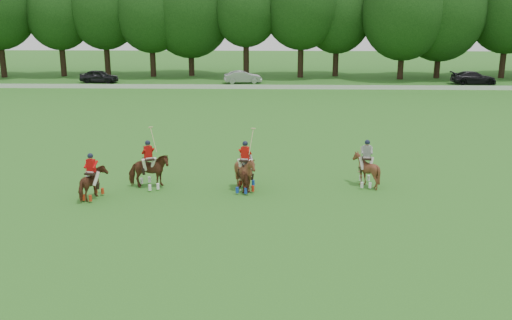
{
  "coord_description": "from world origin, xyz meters",
  "views": [
    {
      "loc": [
        3.25,
        -22.35,
        8.66
      ],
      "look_at": [
        2.47,
        4.2,
        1.4
      ],
      "focal_mm": 40.0,
      "sensor_mm": 36.0,
      "label": 1
    }
  ],
  "objects_px": {
    "polo_stripe_b": "(366,169)",
    "polo_ball": "(240,190)",
    "polo_red_a": "(92,183)",
    "polo_red_c": "(245,173)",
    "car_mid": "(243,77)",
    "car_right": "(473,78)",
    "car_left": "(99,76)",
    "polo_stripe_a": "(247,175)",
    "polo_red_b": "(149,171)"
  },
  "relations": [
    {
      "from": "polo_stripe_b",
      "to": "polo_ball",
      "type": "relative_size",
      "value": 25.85
    },
    {
      "from": "car_mid",
      "to": "polo_red_a",
      "type": "distance_m",
      "value": 40.48
    },
    {
      "from": "car_left",
      "to": "car_right",
      "type": "relative_size",
      "value": 0.87
    },
    {
      "from": "car_mid",
      "to": "polo_red_b",
      "type": "relative_size",
      "value": 1.45
    },
    {
      "from": "polo_red_a",
      "to": "polo_stripe_b",
      "type": "relative_size",
      "value": 0.93
    },
    {
      "from": "polo_red_b",
      "to": "polo_ball",
      "type": "distance_m",
      "value": 4.55
    },
    {
      "from": "polo_stripe_a",
      "to": "polo_red_b",
      "type": "bearing_deg",
      "value": 177.75
    },
    {
      "from": "car_right",
      "to": "polo_stripe_a",
      "type": "distance_m",
      "value": 45.4
    },
    {
      "from": "car_left",
      "to": "car_mid",
      "type": "height_order",
      "value": "car_left"
    },
    {
      "from": "car_mid",
      "to": "car_right",
      "type": "xyz_separation_m",
      "value": [
        25.97,
        0.0,
        0.02
      ]
    },
    {
      "from": "polo_red_c",
      "to": "polo_stripe_a",
      "type": "height_order",
      "value": "polo_red_c"
    },
    {
      "from": "polo_red_c",
      "to": "car_right",
      "type": "bearing_deg",
      "value": 58.45
    },
    {
      "from": "polo_red_b",
      "to": "polo_red_c",
      "type": "xyz_separation_m",
      "value": [
        4.69,
        -0.32,
        0.04
      ]
    },
    {
      "from": "polo_ball",
      "to": "polo_red_b",
      "type": "bearing_deg",
      "value": 175.31
    },
    {
      "from": "polo_red_a",
      "to": "polo_red_c",
      "type": "relative_size",
      "value": 0.72
    },
    {
      "from": "polo_red_a",
      "to": "car_right",
      "type": "bearing_deg",
      "value": 52.55
    },
    {
      "from": "polo_red_c",
      "to": "polo_stripe_b",
      "type": "bearing_deg",
      "value": 9.41
    },
    {
      "from": "polo_red_b",
      "to": "polo_stripe_a",
      "type": "distance_m",
      "value": 4.76
    },
    {
      "from": "car_mid",
      "to": "polo_stripe_a",
      "type": "bearing_deg",
      "value": 173.8
    },
    {
      "from": "car_mid",
      "to": "polo_stripe_b",
      "type": "distance_m",
      "value": 38.68
    },
    {
      "from": "polo_red_a",
      "to": "polo_red_c",
      "type": "distance_m",
      "value": 7.09
    },
    {
      "from": "polo_red_c",
      "to": "polo_ball",
      "type": "distance_m",
      "value": 0.89
    },
    {
      "from": "car_mid",
      "to": "polo_stripe_a",
      "type": "xyz_separation_m",
      "value": [
        2.2,
        -38.68,
        0.07
      ]
    },
    {
      "from": "car_left",
      "to": "polo_red_c",
      "type": "height_order",
      "value": "polo_red_c"
    },
    {
      "from": "polo_red_a",
      "to": "polo_red_b",
      "type": "xyz_separation_m",
      "value": [
        2.26,
        1.7,
        0.09
      ]
    },
    {
      "from": "polo_stripe_a",
      "to": "polo_stripe_b",
      "type": "relative_size",
      "value": 0.93
    },
    {
      "from": "polo_red_a",
      "to": "polo_red_b",
      "type": "relative_size",
      "value": 0.74
    },
    {
      "from": "car_left",
      "to": "polo_stripe_a",
      "type": "xyz_separation_m",
      "value": [
        18.68,
        -38.68,
        0.04
      ]
    },
    {
      "from": "polo_stripe_a",
      "to": "polo_ball",
      "type": "height_order",
      "value": "polo_stripe_a"
    },
    {
      "from": "car_left",
      "to": "polo_red_a",
      "type": "bearing_deg",
      "value": -157.13
    },
    {
      "from": "polo_red_b",
      "to": "polo_stripe_b",
      "type": "height_order",
      "value": "polo_red_b"
    },
    {
      "from": "car_right",
      "to": "polo_ball",
      "type": "relative_size",
      "value": 54.84
    },
    {
      "from": "polo_red_b",
      "to": "polo_red_a",
      "type": "bearing_deg",
      "value": -143.11
    },
    {
      "from": "polo_stripe_b",
      "to": "polo_ball",
      "type": "distance_m",
      "value": 6.26
    },
    {
      "from": "polo_red_a",
      "to": "polo_stripe_a",
      "type": "distance_m",
      "value": 7.17
    },
    {
      "from": "polo_red_b",
      "to": "polo_red_c",
      "type": "relative_size",
      "value": 0.97
    },
    {
      "from": "polo_red_a",
      "to": "polo_ball",
      "type": "height_order",
      "value": "polo_red_a"
    },
    {
      "from": "polo_stripe_b",
      "to": "polo_ball",
      "type": "height_order",
      "value": "polo_stripe_b"
    },
    {
      "from": "car_mid",
      "to": "car_left",
      "type": "bearing_deg",
      "value": 80.55
    },
    {
      "from": "polo_stripe_a",
      "to": "polo_ball",
      "type": "relative_size",
      "value": 24.07
    },
    {
      "from": "car_left",
      "to": "polo_ball",
      "type": "relative_size",
      "value": 47.87
    },
    {
      "from": "car_left",
      "to": "polo_stripe_b",
      "type": "bearing_deg",
      "value": -140.37
    },
    {
      "from": "car_right",
      "to": "polo_stripe_b",
      "type": "distance_m",
      "value": 41.87
    },
    {
      "from": "polo_red_a",
      "to": "polo_red_b",
      "type": "bearing_deg",
      "value": 36.89
    },
    {
      "from": "polo_red_b",
      "to": "polo_red_c",
      "type": "bearing_deg",
      "value": -3.89
    },
    {
      "from": "car_right",
      "to": "polo_stripe_a",
      "type": "relative_size",
      "value": 2.28
    },
    {
      "from": "polo_red_c",
      "to": "polo_stripe_a",
      "type": "bearing_deg",
      "value": 66.34
    },
    {
      "from": "car_right",
      "to": "polo_stripe_a",
      "type": "height_order",
      "value": "polo_stripe_a"
    },
    {
      "from": "car_left",
      "to": "polo_stripe_a",
      "type": "bearing_deg",
      "value": -147.54
    },
    {
      "from": "polo_ball",
      "to": "polo_red_c",
      "type": "bearing_deg",
      "value": 11.39
    }
  ]
}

